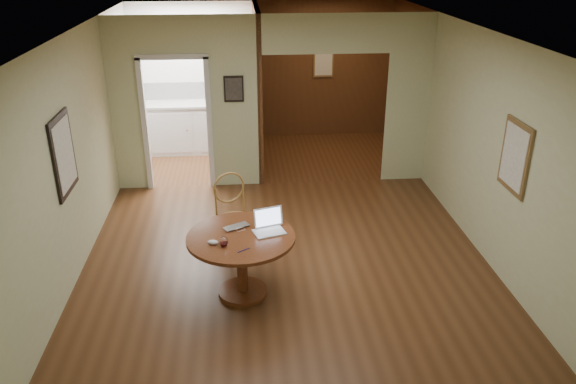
{
  "coord_description": "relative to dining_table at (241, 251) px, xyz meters",
  "views": [
    {
      "loc": [
        -0.5,
        -6.03,
        3.65
      ],
      "look_at": [
        0.0,
        -0.2,
        1.04
      ],
      "focal_mm": 35.0,
      "sensor_mm": 36.0,
      "label": 1
    }
  ],
  "objects": [
    {
      "name": "floor",
      "position": [
        0.55,
        0.65,
        -0.55
      ],
      "size": [
        5.0,
        5.0,
        0.0
      ],
      "primitive_type": "plane",
      "color": "#482814",
      "rests_on": "ground"
    },
    {
      "name": "room_shell",
      "position": [
        0.08,
        3.75,
        0.74
      ],
      "size": [
        5.2,
        7.5,
        5.0
      ],
      "color": "white",
      "rests_on": "ground"
    },
    {
      "name": "wine_glass",
      "position": [
        -0.18,
        -0.21,
        0.25
      ],
      "size": [
        0.09,
        0.09,
        0.11
      ],
      "primitive_type": null,
      "color": "white",
      "rests_on": "dining_table"
    },
    {
      "name": "pen",
      "position": [
        0.03,
        -0.32,
        0.2
      ],
      "size": [
        0.12,
        0.09,
        0.01
      ],
      "primitive_type": "cylinder",
      "rotation": [
        0.0,
        1.57,
        0.59
      ],
      "color": "#0C1359",
      "rests_on": "dining_table"
    },
    {
      "name": "closed_laptop",
      "position": [
        -0.03,
        0.15,
        0.2
      ],
      "size": [
        0.35,
        0.3,
        0.02
      ],
      "primitive_type": "imported",
      "rotation": [
        0.0,
        0.0,
        0.49
      ],
      "color": "#B5B4B9",
      "rests_on": "dining_table"
    },
    {
      "name": "grocery_bag",
      "position": [
        -0.14,
        4.85,
        0.56
      ],
      "size": [
        0.38,
        0.34,
        0.33
      ],
      "primitive_type": "ellipsoid",
      "rotation": [
        0.0,
        0.0,
        -0.19
      ],
      "color": "beige",
      "rests_on": "kitchen_cabinet"
    },
    {
      "name": "open_laptop",
      "position": [
        0.31,
        0.11,
        0.26
      ],
      "size": [
        0.38,
        0.37,
        0.23
      ],
      "rotation": [
        0.0,
        0.0,
        0.3
      ],
      "color": "silver",
      "rests_on": "dining_table"
    },
    {
      "name": "mouse",
      "position": [
        -0.29,
        -0.17,
        0.22
      ],
      "size": [
        0.13,
        0.09,
        0.05
      ],
      "primitive_type": "ellipsoid",
      "rotation": [
        0.0,
        0.0,
        -0.19
      ],
      "color": "silver",
      "rests_on": "dining_table"
    },
    {
      "name": "chair",
      "position": [
        -0.1,
        0.96,
        0.04
      ],
      "size": [
        0.58,
        0.58,
        1.06
      ],
      "rotation": [
        0.0,
        0.0,
        0.37
      ],
      "color": "#9D6737",
      "rests_on": "ground"
    },
    {
      "name": "dining_table",
      "position": [
        0.0,
        0.0,
        0.0
      ],
      "size": [
        1.19,
        1.19,
        0.74
      ],
      "rotation": [
        0.0,
        0.0,
        -0.34
      ],
      "color": "brown",
      "rests_on": "ground"
    },
    {
      "name": "kitchen_cabinet",
      "position": [
        -0.8,
        4.85,
        -0.08
      ],
      "size": [
        2.06,
        0.6,
        0.94
      ],
      "color": "silver",
      "rests_on": "ground"
    }
  ]
}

